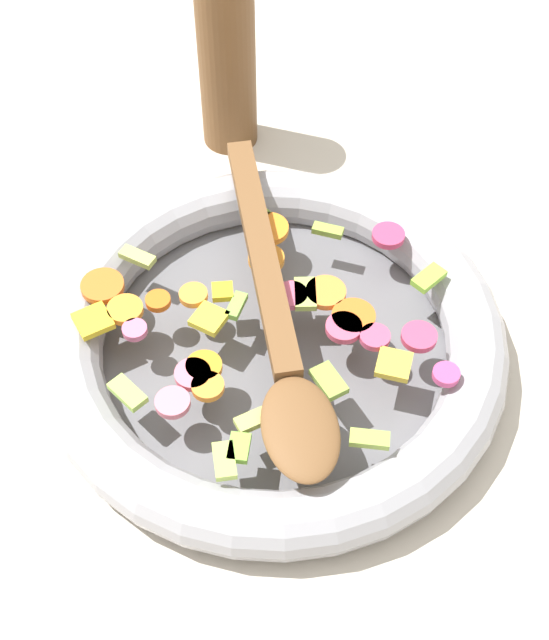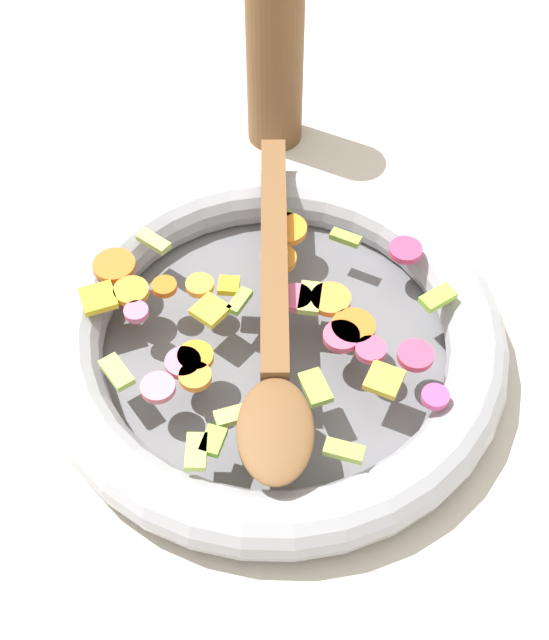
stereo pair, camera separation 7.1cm
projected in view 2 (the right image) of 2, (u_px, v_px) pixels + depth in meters
The scene contains 5 objects.
ground_plane at pixel (274, 356), 0.75m from camera, with size 4.00×4.00×0.00m, color beige.
skillet at pixel (274, 341), 0.73m from camera, with size 0.38×0.38×0.05m.
chopped_vegetables at pixel (261, 319), 0.71m from camera, with size 0.30×0.27×0.01m.
wooden_spoon at pixel (275, 327), 0.69m from camera, with size 0.13×0.35×0.01m.
pepper_mill at pixel (275, 54), 0.85m from camera, with size 0.06×0.06×0.22m.
Camera 2 is at (-0.12, -0.42, 0.61)m, focal length 50.00 mm.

